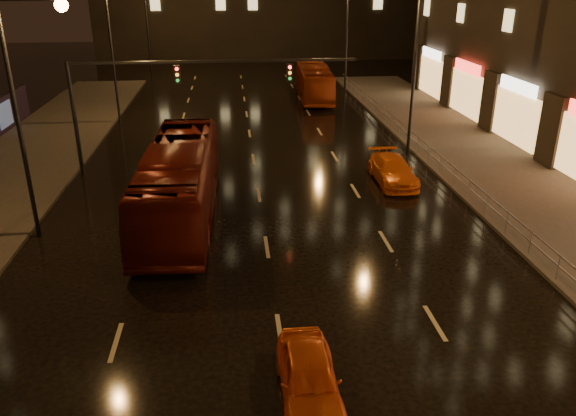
{
  "coord_description": "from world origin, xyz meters",
  "views": [
    {
      "loc": [
        -1.25,
        -10.63,
        10.3
      ],
      "look_at": [
        0.68,
        8.06,
        2.5
      ],
      "focal_mm": 35.0,
      "sensor_mm": 36.0,
      "label": 1
    }
  ],
  "objects_px": {
    "bus_curb": "(314,81)",
    "taxi_far": "(393,170)",
    "bus_red": "(180,181)",
    "taxi_near": "(309,377)"
  },
  "relations": [
    {
      "from": "bus_red",
      "to": "bus_curb",
      "type": "height_order",
      "value": "bus_red"
    },
    {
      "from": "bus_red",
      "to": "bus_curb",
      "type": "relative_size",
      "value": 1.12
    },
    {
      "from": "bus_red",
      "to": "taxi_far",
      "type": "height_order",
      "value": "bus_red"
    },
    {
      "from": "bus_red",
      "to": "taxi_far",
      "type": "bearing_deg",
      "value": 19.51
    },
    {
      "from": "bus_red",
      "to": "bus_curb",
      "type": "xyz_separation_m",
      "value": [
        9.94,
        26.12,
        -0.19
      ]
    },
    {
      "from": "bus_red",
      "to": "taxi_near",
      "type": "relative_size",
      "value": 3.22
    },
    {
      "from": "taxi_near",
      "to": "taxi_far",
      "type": "distance_m",
      "value": 17.42
    },
    {
      "from": "taxi_far",
      "to": "bus_curb",
      "type": "bearing_deg",
      "value": 92.46
    },
    {
      "from": "bus_curb",
      "to": "taxi_far",
      "type": "distance_m",
      "value": 22.64
    },
    {
      "from": "taxi_near",
      "to": "bus_red",
      "type": "bearing_deg",
      "value": 108.66
    }
  ]
}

